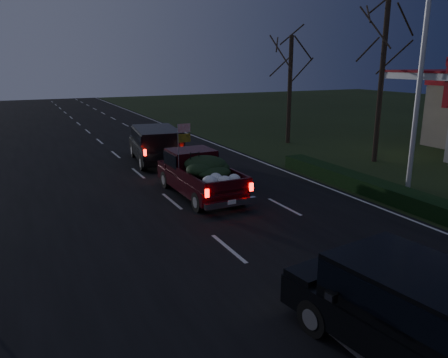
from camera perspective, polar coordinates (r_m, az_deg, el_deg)
name	(u,v)px	position (r m, az deg, el deg)	size (l,w,h in m)	color
ground	(229,249)	(12.96, 0.60, -9.11)	(120.00, 120.00, 0.00)	black
road_asphalt	(229,249)	(12.96, 0.60, -9.07)	(14.00, 120.00, 0.02)	black
hedge_row	(361,183)	(19.52, 17.40, -0.54)	(1.00, 10.00, 0.60)	black
light_pole	(422,57)	(19.42, 24.49, 14.25)	(0.50, 0.90, 9.16)	silver
bare_tree_mid	(385,41)	(25.04, 20.27, 16.52)	(3.60, 3.60, 8.50)	black
bare_tree_far	(291,64)	(29.77, 8.70, 14.69)	(3.60, 3.60, 7.00)	black
pickup_truck	(200,172)	(17.72, -3.20, 0.94)	(2.02, 5.12, 2.67)	#33060D
lead_suv	(156,142)	(23.86, -8.83, 4.84)	(2.88, 5.60, 1.54)	black
rear_suv	(431,313)	(8.66, 25.46, -15.49)	(2.82, 5.33, 1.47)	black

